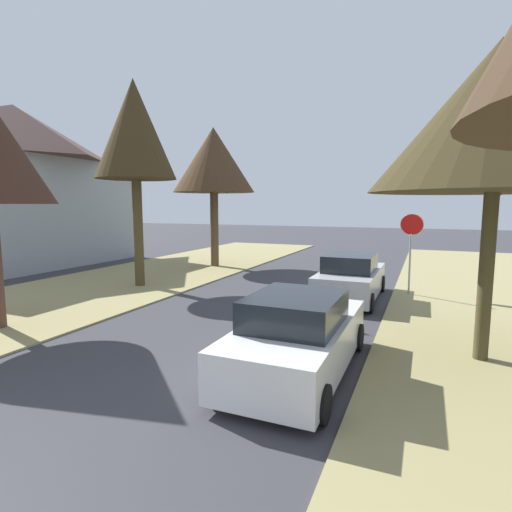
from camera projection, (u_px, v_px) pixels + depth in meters
name	position (u px, v px, depth m)	size (l,w,h in m)	color
stop_sign_far	(411.00, 236.00, 14.20)	(0.81, 0.77, 2.90)	#9EA0A5
street_tree_right_mid_a	(497.00, 117.00, 7.74)	(4.79, 4.79, 6.34)	#463F25
street_tree_left_mid_b	(135.00, 131.00, 15.28)	(3.07, 3.07, 7.95)	#4B3E23
street_tree_left_far	(214.00, 161.00, 20.58)	(4.20, 4.20, 7.15)	brown
parked_sedan_white	(298.00, 336.00, 7.67)	(1.95, 4.41, 1.57)	white
parked_sedan_silver	(351.00, 278.00, 13.83)	(1.95, 4.41, 1.57)	#BCBCC1
house_backdrop_left	(18.00, 184.00, 21.30)	(7.09, 11.61, 8.45)	#939EA8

